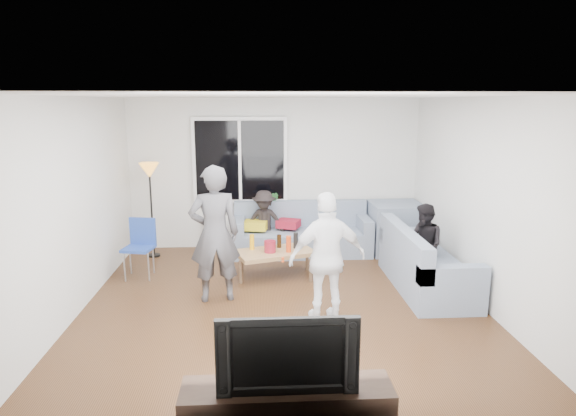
{
  "coord_description": "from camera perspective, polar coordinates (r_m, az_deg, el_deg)",
  "views": [
    {
      "loc": [
        -0.29,
        -5.88,
        2.54
      ],
      "look_at": [
        0.1,
        0.6,
        1.15
      ],
      "focal_mm": 31.14,
      "sensor_mm": 36.0,
      "label": 1
    }
  ],
  "objects": [
    {
      "name": "floor",
      "position": [
        6.42,
        -0.58,
        -11.41
      ],
      "size": [
        5.0,
        5.5,
        0.04
      ],
      "primitive_type": "cube",
      "color": "#56351C",
      "rests_on": "ground"
    },
    {
      "name": "ceiling",
      "position": [
        5.89,
        -0.63,
        12.86
      ],
      "size": [
        5.0,
        5.5,
        0.04
      ],
      "primitive_type": "cube",
      "color": "white",
      "rests_on": "ground"
    },
    {
      "name": "wall_back",
      "position": [
        8.75,
        -1.51,
        3.92
      ],
      "size": [
        5.0,
        0.04,
        2.6
      ],
      "primitive_type": "cube",
      "color": "silver",
      "rests_on": "ground"
    },
    {
      "name": "wall_front",
      "position": [
        3.36,
        1.78,
        -9.53
      ],
      "size": [
        5.0,
        0.04,
        2.6
      ],
      "primitive_type": "cube",
      "color": "silver",
      "rests_on": "ground"
    },
    {
      "name": "wall_left",
      "position": [
        6.41,
        -23.71,
        -0.1
      ],
      "size": [
        0.04,
        5.5,
        2.6
      ],
      "primitive_type": "cube",
      "color": "silver",
      "rests_on": "ground"
    },
    {
      "name": "wall_right",
      "position": [
        6.64,
        21.67,
        0.45
      ],
      "size": [
        0.04,
        5.5,
        2.6
      ],
      "primitive_type": "cube",
      "color": "silver",
      "rests_on": "ground"
    },
    {
      "name": "window_frame",
      "position": [
        8.64,
        -5.5,
        5.44
      ],
      "size": [
        1.62,
        0.06,
        1.47
      ],
      "primitive_type": "cube",
      "color": "white",
      "rests_on": "wall_back"
    },
    {
      "name": "window_glass",
      "position": [
        8.6,
        -5.51,
        5.4
      ],
      "size": [
        1.5,
        0.02,
        1.35
      ],
      "primitive_type": "cube",
      "color": "black",
      "rests_on": "window_frame"
    },
    {
      "name": "window_mullion",
      "position": [
        8.59,
        -5.52,
        5.4
      ],
      "size": [
        0.05,
        0.03,
        1.35
      ],
      "primitive_type": "cube",
      "color": "white",
      "rests_on": "window_frame"
    },
    {
      "name": "radiator",
      "position": [
        8.83,
        -5.35,
        -2.62
      ],
      "size": [
        1.3,
        0.12,
        0.62
      ],
      "primitive_type": "cube",
      "color": "silver",
      "rests_on": "floor"
    },
    {
      "name": "potted_plant",
      "position": [
        8.68,
        -1.8,
        0.58
      ],
      "size": [
        0.24,
        0.2,
        0.38
      ],
      "primitive_type": "imported",
      "rotation": [
        0.0,
        0.0,
        -0.18
      ],
      "color": "#245B27",
      "rests_on": "radiator"
    },
    {
      "name": "vase",
      "position": [
        8.72,
        -7.16,
        -0.14
      ],
      "size": [
        0.21,
        0.21,
        0.18
      ],
      "primitive_type": "imported",
      "rotation": [
        0.0,
        0.0,
        -0.25
      ],
      "color": "white",
      "rests_on": "radiator"
    },
    {
      "name": "sofa_back_section",
      "position": [
        8.46,
        1.6,
        -2.42
      ],
      "size": [
        2.3,
        0.85,
        0.85
      ],
      "primitive_type": null,
      "color": "slate",
      "rests_on": "floor"
    },
    {
      "name": "sofa_right_section",
      "position": [
        7.17,
        15.61,
        -5.55
      ],
      "size": [
        2.0,
        0.85,
        0.85
      ],
      "primitive_type": null,
      "rotation": [
        0.0,
        0.0,
        1.57
      ],
      "color": "slate",
      "rests_on": "floor"
    },
    {
      "name": "sofa_corner",
      "position": [
        8.74,
        12.17,
        -2.2
      ],
      "size": [
        0.85,
        0.85,
        0.85
      ],
      "primitive_type": "cube",
      "color": "slate",
      "rests_on": "floor"
    },
    {
      "name": "cushion_yellow",
      "position": [
        8.38,
        -3.71,
        -1.96
      ],
      "size": [
        0.43,
        0.38,
        0.14
      ],
      "primitive_type": "cube",
      "rotation": [
        0.0,
        0.0,
        -0.16
      ],
      "color": "gold",
      "rests_on": "sofa_back_section"
    },
    {
      "name": "cushion_red",
      "position": [
        8.48,
        0.05,
        -1.78
      ],
      "size": [
        0.45,
        0.41,
        0.13
      ],
      "primitive_type": "cube",
      "rotation": [
        0.0,
        0.0,
        -0.39
      ],
      "color": "maroon",
      "rests_on": "sofa_back_section"
    },
    {
      "name": "coffee_table",
      "position": [
        7.39,
        -1.48,
        -6.38
      ],
      "size": [
        1.23,
        0.91,
        0.4
      ],
      "primitive_type": "cube",
      "rotation": [
        0.0,
        0.0,
        0.32
      ],
      "color": "#AC8353",
      "rests_on": "floor"
    },
    {
      "name": "pitcher",
      "position": [
        7.24,
        -2.07,
        -4.42
      ],
      "size": [
        0.17,
        0.17,
        0.17
      ],
      "primitive_type": "cylinder",
      "color": "maroon",
      "rests_on": "coffee_table"
    },
    {
      "name": "side_chair",
      "position": [
        7.62,
        -16.71,
        -4.53
      ],
      "size": [
        0.47,
        0.47,
        0.86
      ],
      "primitive_type": null,
      "rotation": [
        0.0,
        0.0,
        -0.21
      ],
      "color": "#24449F",
      "rests_on": "floor"
    },
    {
      "name": "floor_lamp",
      "position": [
        8.51,
        -15.31,
        -0.3
      ],
      "size": [
        0.32,
        0.32,
        1.56
      ],
      "primitive_type": null,
      "color": "orange",
      "rests_on": "floor"
    },
    {
      "name": "player_left",
      "position": [
        6.43,
        -8.38,
        -2.95
      ],
      "size": [
        0.71,
        0.53,
        1.77
      ],
      "primitive_type": "imported",
      "rotation": [
        0.0,
        0.0,
        3.32
      ],
      "color": "#4B4A4F",
      "rests_on": "floor"
    },
    {
      "name": "player_right",
      "position": [
        5.78,
        4.52,
        -5.74
      ],
      "size": [
        0.95,
        0.52,
        1.55
      ],
      "primitive_type": "imported",
      "rotation": [
        0.0,
        0.0,
        3.3
      ],
      "color": "white",
      "rests_on": "floor"
    },
    {
      "name": "spectator_right",
      "position": [
        7.26,
        15.3,
        -4.07
      ],
      "size": [
        0.56,
        0.65,
        1.15
      ],
      "primitive_type": "imported",
      "rotation": [
        0.0,
        0.0,
        -1.31
      ],
      "color": "black",
      "rests_on": "floor"
    },
    {
      "name": "spectator_back",
      "position": [
        8.42,
        -2.74,
        -1.64
      ],
      "size": [
        0.75,
        0.49,
        1.09
      ],
      "primitive_type": "imported",
      "rotation": [
        0.0,
        0.0,
        -0.13
      ],
      "color": "black",
      "rests_on": "floor"
    },
    {
      "name": "tv_console",
      "position": [
        4.11,
        -0.11,
        -22.3
      ],
      "size": [
        1.6,
        0.4,
        0.44
      ],
      "primitive_type": "cube",
      "color": "#322319",
      "rests_on": "floor"
    },
    {
      "name": "television",
      "position": [
        3.84,
        -0.12,
        -15.88
      ],
      "size": [
        1.04,
        0.14,
        0.6
      ],
      "primitive_type": "imported",
      "color": "black",
      "rests_on": "tv_console"
    },
    {
      "name": "bottle_a",
      "position": [
        7.38,
        -4.14,
        -3.9
      ],
      "size": [
        0.07,
        0.07,
        0.23
      ],
      "primitive_type": "cylinder",
      "color": "#F6AA0E",
      "rests_on": "coffee_table"
    },
    {
      "name": "bottle_d",
      "position": [
        7.23,
        0.07,
        -4.14
      ],
      "size": [
        0.07,
        0.07,
        0.24
      ],
      "primitive_type": "cylinder",
      "color": "#EC4415",
      "rests_on": "coffee_table"
    },
    {
      "name": "bottle_e",
      "position": [
        7.43,
        0.88,
        -3.72
      ],
      "size": [
        0.07,
        0.07,
        0.24
      ],
      "primitive_type": "cylinder",
      "color": "black",
      "rests_on": "coffee_table"
    },
    {
      "name": "bottle_c",
      "position": [
        7.46,
        -1.02,
        -3.81
      ],
      "size": [
        0.07,
        0.07,
        0.2
      ],
      "primitive_type": "cylinder",
      "color": "black",
      "rests_on": "coffee_table"
    }
  ]
}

